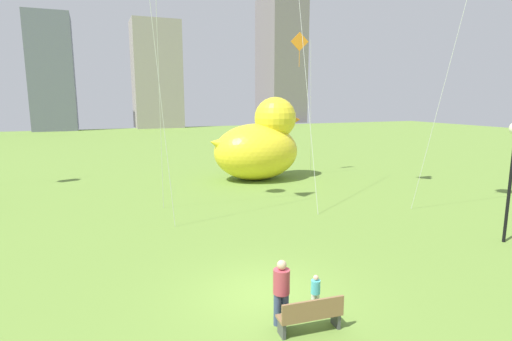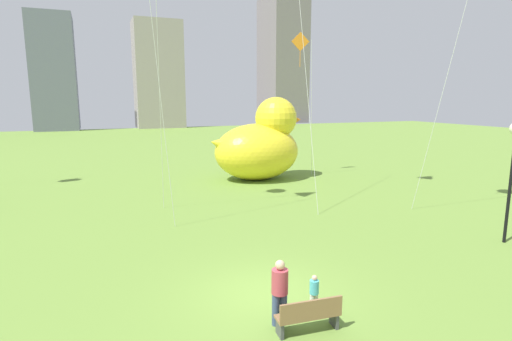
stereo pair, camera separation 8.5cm
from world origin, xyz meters
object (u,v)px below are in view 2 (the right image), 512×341
at_px(giant_inflatable_duck, 260,145).
at_px(park_bench, 309,315).
at_px(person_adult, 280,289).
at_px(kite_orange, 301,47).
at_px(person_child, 314,291).

bearing_deg(giant_inflatable_duck, park_bench, -108.90).
relative_size(person_adult, giant_inflatable_duck, 0.25).
xyz_separation_m(person_adult, giant_inflatable_duck, (6.62, 17.30, 1.48)).
distance_m(park_bench, giant_inflatable_duck, 19.03).
height_order(giant_inflatable_duck, kite_orange, kite_orange).
distance_m(person_child, kite_orange, 20.95).
xyz_separation_m(person_adult, kite_orange, (9.70, 17.36, 8.13)).
xyz_separation_m(giant_inflatable_duck, kite_orange, (3.08, 0.06, 6.64)).
height_order(person_child, giant_inflatable_duck, giant_inflatable_duck).
bearing_deg(person_adult, person_child, 12.33).
bearing_deg(giant_inflatable_duck, kite_orange, 1.18).
distance_m(park_bench, person_child, 1.07).
relative_size(person_child, giant_inflatable_duck, 0.15).
bearing_deg(person_child, park_bench, -126.17).
bearing_deg(park_bench, giant_inflatable_duck, 71.10).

